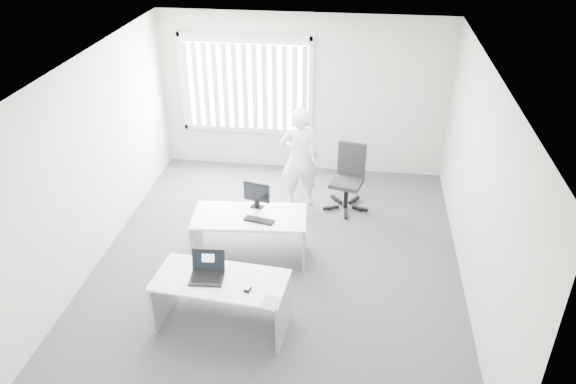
# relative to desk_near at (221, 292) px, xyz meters

# --- Properties ---
(ground) EXTENTS (6.00, 6.00, 0.00)m
(ground) POSITION_rel_desk_near_xyz_m (0.46, 1.29, -0.50)
(ground) COLOR #57575F
(ground) RESTS_ON ground
(wall_back) EXTENTS (5.00, 0.02, 2.80)m
(wall_back) POSITION_rel_desk_near_xyz_m (0.46, 4.29, 0.90)
(wall_back) COLOR beige
(wall_back) RESTS_ON ground
(wall_front) EXTENTS (5.00, 0.02, 2.80)m
(wall_front) POSITION_rel_desk_near_xyz_m (0.46, -1.71, 0.90)
(wall_front) COLOR beige
(wall_front) RESTS_ON ground
(wall_left) EXTENTS (0.02, 6.00, 2.80)m
(wall_left) POSITION_rel_desk_near_xyz_m (-2.04, 1.29, 0.90)
(wall_left) COLOR beige
(wall_left) RESTS_ON ground
(wall_right) EXTENTS (0.02, 6.00, 2.80)m
(wall_right) POSITION_rel_desk_near_xyz_m (2.96, 1.29, 0.90)
(wall_right) COLOR beige
(wall_right) RESTS_ON ground
(ceiling) EXTENTS (5.00, 6.00, 0.02)m
(ceiling) POSITION_rel_desk_near_xyz_m (0.46, 1.29, 2.30)
(ceiling) COLOR silver
(ceiling) RESTS_ON wall_back
(window) EXTENTS (2.32, 0.06, 1.76)m
(window) POSITION_rel_desk_near_xyz_m (-0.54, 4.25, 1.05)
(window) COLOR beige
(window) RESTS_ON wall_back
(blinds) EXTENTS (2.20, 0.10, 1.50)m
(blinds) POSITION_rel_desk_near_xyz_m (-0.54, 4.19, 1.02)
(blinds) COLOR white
(blinds) RESTS_ON wall_back
(desk_near) EXTENTS (1.58, 0.85, 0.70)m
(desk_near) POSITION_rel_desk_near_xyz_m (0.00, 0.00, 0.00)
(desk_near) COLOR white
(desk_near) RESTS_ON ground
(desk_far) EXTENTS (1.60, 0.86, 0.70)m
(desk_far) POSITION_rel_desk_near_xyz_m (0.07, 1.39, 0.00)
(desk_far) COLOR white
(desk_far) RESTS_ON ground
(office_chair) EXTENTS (0.74, 0.74, 1.07)m
(office_chair) POSITION_rel_desk_near_xyz_m (1.34, 2.97, -0.17)
(office_chair) COLOR black
(office_chair) RESTS_ON ground
(person) EXTENTS (0.68, 0.51, 1.68)m
(person) POSITION_rel_desk_near_xyz_m (0.56, 2.97, 0.34)
(person) COLOR silver
(person) RESTS_ON ground
(laptop) EXTENTS (0.40, 0.36, 0.30)m
(laptop) POSITION_rel_desk_near_xyz_m (-0.15, -0.03, 0.34)
(laptop) COLOR black
(laptop) RESTS_ON desk_near
(paper_sheet) EXTENTS (0.29, 0.21, 0.00)m
(paper_sheet) POSITION_rel_desk_near_xyz_m (0.35, -0.07, 0.20)
(paper_sheet) COLOR white
(paper_sheet) RESTS_ON desk_near
(mouse) EXTENTS (0.08, 0.11, 0.04)m
(mouse) POSITION_rel_desk_near_xyz_m (0.35, -0.15, 0.22)
(mouse) COLOR #ADADB0
(mouse) RESTS_ON paper_sheet
(booklet) EXTENTS (0.20, 0.26, 0.01)m
(booklet) POSITION_rel_desk_near_xyz_m (0.64, -0.33, 0.20)
(booklet) COLOR white
(booklet) RESTS_ON desk_near
(keyboard) EXTENTS (0.43, 0.22, 0.02)m
(keyboard) POSITION_rel_desk_near_xyz_m (0.22, 1.27, 0.21)
(keyboard) COLOR black
(keyboard) RESTS_ON desk_far
(monitor) EXTENTS (0.40, 0.20, 0.38)m
(monitor) POSITION_rel_desk_near_xyz_m (0.13, 1.62, 0.39)
(monitor) COLOR black
(monitor) RESTS_ON desk_far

